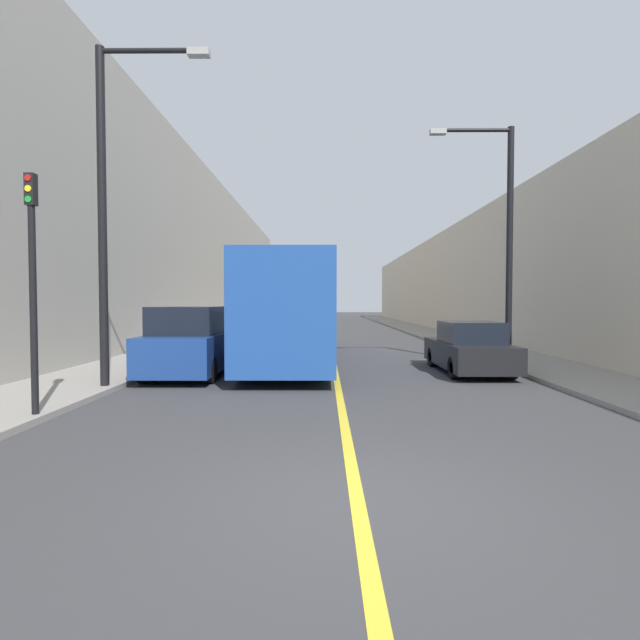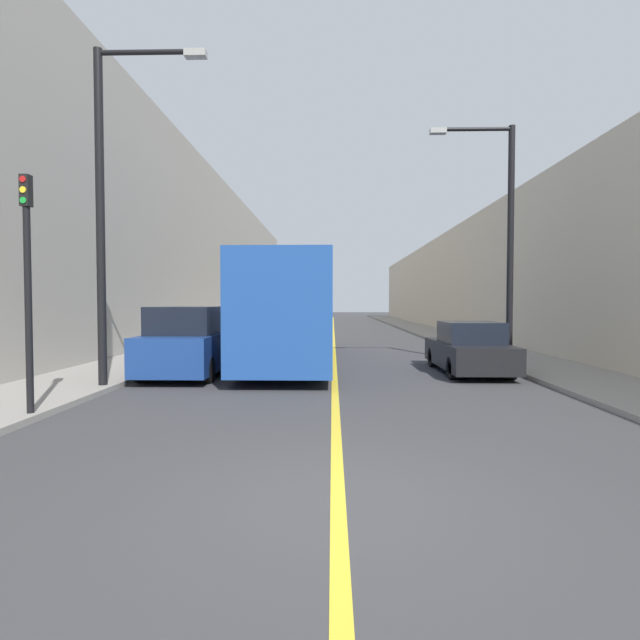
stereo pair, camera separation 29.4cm
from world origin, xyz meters
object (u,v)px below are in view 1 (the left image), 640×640
object	(u,v)px
street_lamp_left	(111,195)
traffic_light	(33,284)
bus	(295,310)
parked_suv_left	(190,344)
street_lamp_right	(502,229)
car_right_near	(469,350)

from	to	relation	value
street_lamp_left	traffic_light	distance (m)	3.72
bus	parked_suv_left	size ratio (longest dim) A/B	2.70
parked_suv_left	traffic_light	size ratio (longest dim) A/B	1.05
parked_suv_left	street_lamp_right	xyz separation A→B (m)	(9.39, 1.81, 3.48)
street_lamp_left	street_lamp_right	bearing A→B (deg)	21.57
car_right_near	street_lamp_left	bearing A→B (deg)	-161.44
parked_suv_left	car_right_near	world-z (taller)	parked_suv_left
street_lamp_left	traffic_light	bearing A→B (deg)	-92.34
parked_suv_left	street_lamp_left	distance (m)	4.53
bus	traffic_light	size ratio (longest dim) A/B	2.84
bus	street_lamp_right	distance (m)	7.28
car_right_near	street_lamp_left	xyz separation A→B (m)	(-9.24, -3.10, 3.90)
parked_suv_left	street_lamp_right	bearing A→B (deg)	10.92
car_right_near	traffic_light	bearing A→B (deg)	-146.90
street_lamp_right	street_lamp_left	bearing A→B (deg)	-158.43
bus	traffic_light	xyz separation A→B (m)	(-4.06, -8.74, 0.59)
bus	street_lamp_right	bearing A→B (deg)	-13.25
street_lamp_left	street_lamp_right	size ratio (longest dim) A/B	1.05
car_right_near	street_lamp_right	distance (m)	4.07
traffic_light	street_lamp_left	bearing A→B (deg)	87.66
car_right_near	street_lamp_left	world-z (taller)	street_lamp_left
parked_suv_left	traffic_light	bearing A→B (deg)	-103.54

